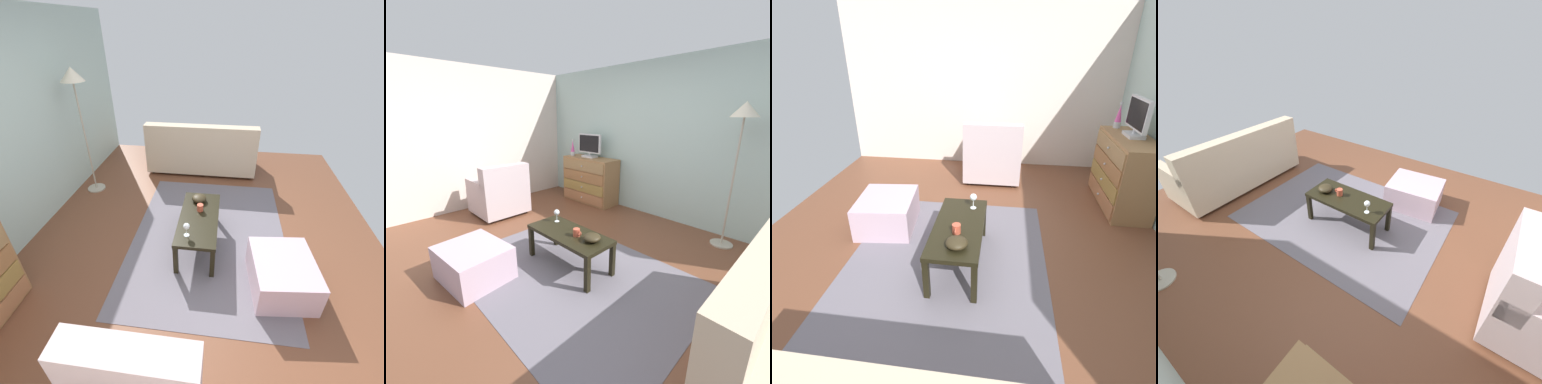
# 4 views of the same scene
# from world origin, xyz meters

# --- Properties ---
(ground_plane) EXTENTS (5.98, 4.67, 0.05)m
(ground_plane) POSITION_xyz_m (0.00, 0.00, -0.03)
(ground_plane) COLOR brown
(wall_accent_rear) EXTENTS (5.98, 0.12, 2.53)m
(wall_accent_rear) POSITION_xyz_m (0.00, 2.10, 1.27)
(wall_accent_rear) COLOR #A2BBB4
(wall_accent_rear) RESTS_ON ground_plane
(wall_plain_left) EXTENTS (0.12, 4.67, 2.53)m
(wall_plain_left) POSITION_xyz_m (-2.75, 0.00, 1.27)
(wall_plain_left) COLOR beige
(wall_plain_left) RESTS_ON ground_plane
(area_rug) EXTENTS (2.60, 1.90, 0.01)m
(area_rug) POSITION_xyz_m (0.20, -0.20, 0.00)
(area_rug) COLOR slate
(area_rug) RESTS_ON ground_plane
(dresser) EXTENTS (1.12, 0.49, 0.89)m
(dresser) POSITION_xyz_m (-1.38, 1.78, 0.45)
(dresser) COLOR #966B42
(dresser) RESTS_ON ground_plane
(tv) EXTENTS (0.55, 0.18, 0.45)m
(tv) POSITION_xyz_m (-1.43, 1.81, 1.13)
(tv) COLOR silver
(tv) RESTS_ON dresser
(lava_lamp) EXTENTS (0.09, 0.09, 0.33)m
(lava_lamp) POSITION_xyz_m (-1.84, 1.74, 1.04)
(lava_lamp) COLOR #B7B7BC
(lava_lamp) RESTS_ON dresser
(coffee_table) EXTENTS (1.02, 0.45, 0.42)m
(coffee_table) POSITION_xyz_m (0.05, -0.08, 0.36)
(coffee_table) COLOR black
(coffee_table) RESTS_ON ground_plane
(wine_glass) EXTENTS (0.07, 0.07, 0.16)m
(wine_glass) POSITION_xyz_m (-0.28, 0.02, 0.54)
(wine_glass) COLOR silver
(wine_glass) RESTS_ON coffee_table
(mug) EXTENTS (0.11, 0.08, 0.09)m
(mug) POSITION_xyz_m (0.18, -0.08, 0.46)
(mug) COLOR #BC4D36
(mug) RESTS_ON coffee_table
(bowl_decorative) EXTENTS (0.18, 0.18, 0.08)m
(bowl_decorative) POSITION_xyz_m (0.37, -0.05, 0.46)
(bowl_decorative) COLOR #2F2616
(bowl_decorative) RESTS_ON coffee_table
(armchair) EXTENTS (0.80, 0.81, 0.91)m
(armchair) POSITION_xyz_m (-1.99, 0.13, 0.37)
(armchair) COLOR #332319
(armchair) RESTS_ON ground_plane
(ottoman) EXTENTS (0.76, 0.67, 0.37)m
(ottoman) POSITION_xyz_m (-0.48, -0.98, 0.18)
(ottoman) COLOR #BA9FB0
(ottoman) RESTS_ON ground_plane
(standing_lamp) EXTENTS (0.32, 0.32, 1.85)m
(standing_lamp) POSITION_xyz_m (1.13, 1.74, 1.59)
(standing_lamp) COLOR #A59E8C
(standing_lamp) RESTS_ON ground_plane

